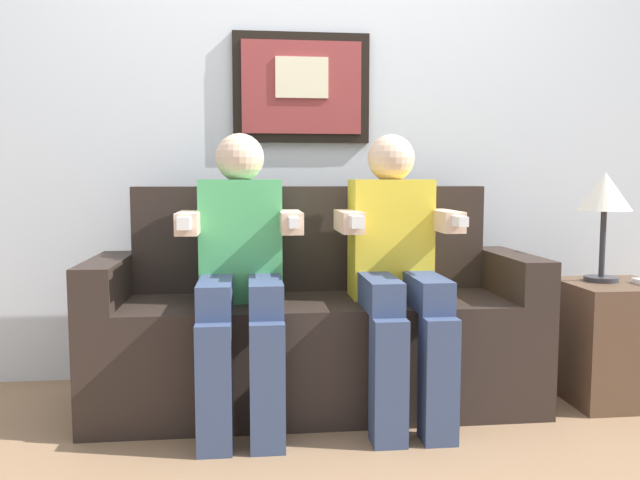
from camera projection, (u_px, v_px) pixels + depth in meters
ground_plane at (324, 433)px, 2.33m from camera, size 5.45×5.45×0.00m
back_wall_assembly at (305, 100)px, 2.96m from camera, size 4.19×0.10×2.60m
couch at (315, 329)px, 2.62m from camera, size 1.79×0.58×0.90m
person_on_left at (241, 265)px, 2.39m from camera, size 0.46×0.56×1.11m
person_on_right at (397, 263)px, 2.46m from camera, size 0.46×0.56×1.11m
side_table_right at (612, 341)px, 2.66m from camera, size 0.40×0.40×0.50m
table_lamp at (605, 197)px, 2.64m from camera, size 0.22×0.22×0.46m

